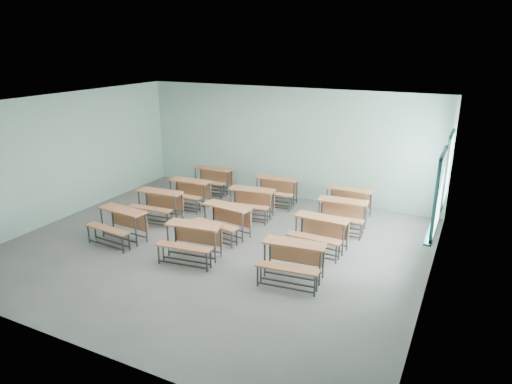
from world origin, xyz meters
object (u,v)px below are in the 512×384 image
desk_unit_r0c0 (120,221)px  desk_unit_r0c1 (192,237)px  desk_unit_r3c2 (348,199)px  desk_unit_r0c2 (293,256)px  desk_unit_r1c1 (224,216)px  desk_unit_r3c0 (212,176)px  desk_unit_r1c0 (158,201)px  desk_unit_r2c0 (188,189)px  desk_unit_r1c2 (320,229)px  desk_unit_r2c1 (251,199)px  desk_unit_r3c1 (276,187)px  desk_unit_r2c2 (342,211)px

desk_unit_r0c0 → desk_unit_r0c1: size_ratio=0.98×
desk_unit_r3c2 → desk_unit_r0c2: bearing=-88.6°
desk_unit_r0c1 → desk_unit_r1c1: (0.03, 1.32, 0.00)m
desk_unit_r0c1 → desk_unit_r3c2: 4.49m
desk_unit_r1c1 → desk_unit_r3c0: bearing=133.6°
desk_unit_r0c2 → desk_unit_r1c0: (-4.30, 1.40, 0.00)m
desk_unit_r0c1 → desk_unit_r2c0: bearing=118.5°
desk_unit_r1c1 → desk_unit_r0c1: bearing=-84.4°
desk_unit_r0c0 → desk_unit_r0c1: bearing=4.0°
desk_unit_r1c2 → desk_unit_r3c0: same height
desk_unit_r0c0 → desk_unit_r1c2: bearing=24.9°
desk_unit_r1c1 → desk_unit_r2c1: same height
desk_unit_r0c0 → desk_unit_r3c1: same height
desk_unit_r3c0 → desk_unit_r3c1: 2.18m
desk_unit_r0c0 → desk_unit_r2c2: size_ratio=1.00×
desk_unit_r2c2 → desk_unit_r1c2: bearing=-99.4°
desk_unit_r0c0 → desk_unit_r3c1: size_ratio=0.99×
desk_unit_r1c1 → desk_unit_r3c0: 3.38m
desk_unit_r1c2 → desk_unit_r2c0: 4.34m
desk_unit_r3c0 → desk_unit_r1c1: bearing=-56.3°
desk_unit_r3c1 → desk_unit_r3c2: 2.09m
desk_unit_r0c2 → desk_unit_r1c0: same height
desk_unit_r1c0 → desk_unit_r1c1: bearing=-9.4°
desk_unit_r0c2 → desk_unit_r2c1: size_ratio=0.99×
desk_unit_r0c1 → desk_unit_r1c1: same height
desk_unit_r1c0 → desk_unit_r3c2: (4.33, 2.38, 0.00)m
desk_unit_r3c1 → desk_unit_r2c1: bearing=-104.0°
desk_unit_r3c1 → desk_unit_r3c2: size_ratio=1.04×
desk_unit_r0c2 → desk_unit_r1c1: (-2.22, 1.23, 0.00)m
desk_unit_r1c0 → desk_unit_r1c2: bearing=-3.3°
desk_unit_r0c0 → desk_unit_r1c0: 1.47m
desk_unit_r3c0 → desk_unit_r3c2: same height
desk_unit_r0c1 → desk_unit_r1c0: (-2.04, 1.49, 0.00)m
desk_unit_r2c0 → desk_unit_r3c0: (-0.07, 1.38, 0.00)m
desk_unit_r1c1 → desk_unit_r2c0: bearing=152.6°
desk_unit_r0c0 → desk_unit_r0c2: bearing=5.5°
desk_unit_r1c0 → desk_unit_r1c1: size_ratio=0.98×
desk_unit_r2c2 → desk_unit_r0c0: bearing=-151.4°
desk_unit_r1c1 → desk_unit_r2c2: same height
desk_unit_r1c0 → desk_unit_r3c1: size_ratio=0.99×
desk_unit_r1c0 → desk_unit_r1c2: (4.33, 0.11, 0.00)m
desk_unit_r1c2 → desk_unit_r3c1: size_ratio=0.97×
desk_unit_r2c0 → desk_unit_r3c0: size_ratio=0.99×
desk_unit_r0c1 → desk_unit_r2c0: size_ratio=1.06×
desk_unit_r2c1 → desk_unit_r3c2: 2.55m
desk_unit_r0c0 → desk_unit_r1c0: bearing=96.4°
desk_unit_r1c2 → desk_unit_r3c2: size_ratio=1.01×
desk_unit_r0c2 → desk_unit_r3c0: (-4.24, 3.95, 0.00)m
desk_unit_r1c1 → desk_unit_r3c2: same height
desk_unit_r0c0 → desk_unit_r1c2: same height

